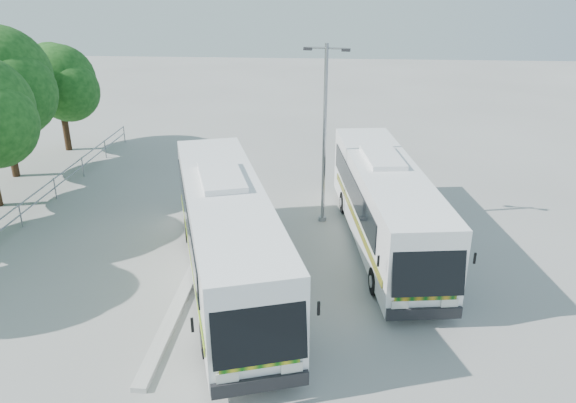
# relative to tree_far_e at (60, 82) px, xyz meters

# --- Properties ---
(ground) EXTENTS (100.00, 100.00, 0.00)m
(ground) POSITION_rel_tree_far_e_xyz_m (12.63, -13.30, -3.89)
(ground) COLOR #9F9F9A
(ground) RESTS_ON ground
(kerb_divider) EXTENTS (0.40, 16.00, 0.15)m
(kerb_divider) POSITION_rel_tree_far_e_xyz_m (10.33, -11.30, -3.81)
(kerb_divider) COLOR #B2B2AD
(kerb_divider) RESTS_ON ground
(railing) EXTENTS (0.06, 22.00, 1.00)m
(railing) POSITION_rel_tree_far_e_xyz_m (2.63, -9.30, -3.15)
(railing) COLOR gray
(railing) RESTS_ON ground
(tree_far_e) EXTENTS (4.54, 4.28, 5.92)m
(tree_far_e) POSITION_rel_tree_far_e_xyz_m (0.00, 0.00, 0.00)
(tree_far_e) COLOR #382314
(tree_far_e) RESTS_ON ground
(coach_main) EXTENTS (5.70, 11.89, 3.26)m
(coach_main) POSITION_rel_tree_far_e_xyz_m (11.64, -13.86, -2.10)
(coach_main) COLOR white
(coach_main) RESTS_ON ground
(coach_adjacent) EXTENTS (3.65, 11.14, 3.04)m
(coach_adjacent) POSITION_rel_tree_far_e_xyz_m (16.93, -10.70, -2.22)
(coach_adjacent) COLOR white
(coach_adjacent) RESTS_ON ground
(lamppost) EXTENTS (1.73, 0.46, 7.10)m
(lamppost) POSITION_rel_tree_far_e_xyz_m (14.63, -8.74, 0.03)
(lamppost) COLOR gray
(lamppost) RESTS_ON ground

